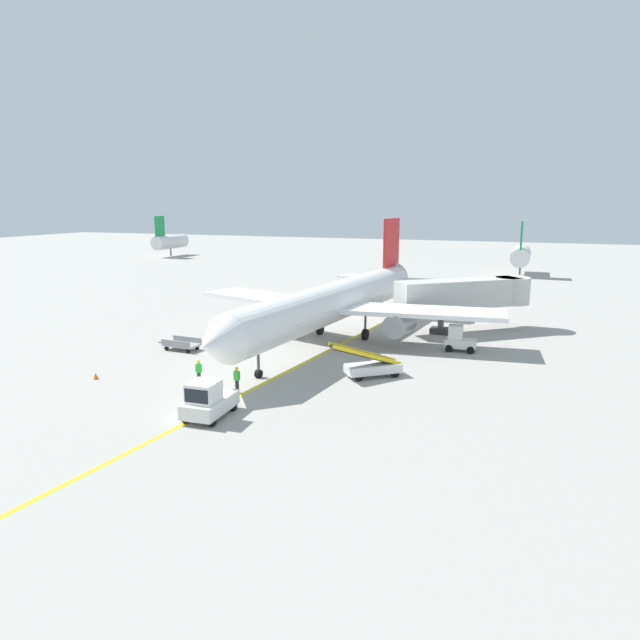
{
  "coord_description": "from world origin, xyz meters",
  "views": [
    {
      "loc": [
        17.94,
        -31.39,
        11.81
      ],
      "look_at": [
        1.99,
        10.92,
        2.5
      ],
      "focal_mm": 32.38,
      "sensor_mm": 36.0,
      "label": 1
    }
  ],
  "objects": [
    {
      "name": "ground_crew_wing_walker",
      "position": [
        0.86,
        -0.85,
        0.91
      ],
      "size": [
        0.36,
        0.24,
        1.7
      ],
      "color": "#26262D",
      "rests_on": "ground"
    },
    {
      "name": "distant_aircraft_far_left",
      "position": [
        -57.8,
        76.13,
        3.22
      ],
      "size": [
        3.0,
        10.1,
        8.8
      ],
      "color": "silver",
      "rests_on": "ground"
    },
    {
      "name": "safety_cone_nose_left",
      "position": [
        -9.51,
        -1.69,
        0.22
      ],
      "size": [
        0.36,
        0.36,
        0.44
      ],
      "primitive_type": "cone",
      "color": "orange",
      "rests_on": "ground"
    },
    {
      "name": "ground_crew_marshaller",
      "position": [
        -2.28,
        -0.25,
        0.91
      ],
      "size": [
        0.36,
        0.24,
        1.7
      ],
      "color": "#26262D",
      "rests_on": "ground"
    },
    {
      "name": "baggage_tug_near_wing",
      "position": [
        12.51,
        14.64,
        0.93
      ],
      "size": [
        2.44,
        1.39,
        2.1
      ],
      "color": "silver",
      "rests_on": "ground"
    },
    {
      "name": "baggage_cart_loaded",
      "position": [
        -8.53,
        7.03,
        0.47
      ],
      "size": [
        3.8,
        1.72,
        0.94
      ],
      "color": "#A5A5A8",
      "rests_on": "ground"
    },
    {
      "name": "ground_plane",
      "position": [
        0.0,
        0.0,
        0.0
      ],
      "size": [
        300.0,
        300.0,
        0.0
      ],
      "primitive_type": "plane",
      "color": "#9E9B93"
    },
    {
      "name": "jet_bridge",
      "position": [
        12.58,
        22.52,
        3.54
      ],
      "size": [
        11.5,
        9.98,
        4.85
      ],
      "color": "beige",
      "rests_on": "ground"
    },
    {
      "name": "distant_aircraft_mid_left",
      "position": [
        15.4,
        68.55,
        3.22
      ],
      "size": [
        3.0,
        10.1,
        8.8
      ],
      "color": "silver",
      "rests_on": "ground"
    },
    {
      "name": "belt_loader_forward_hold",
      "position": [
        7.84,
        5.42,
        0.78
      ],
      "size": [
        4.67,
        4.13,
        2.59
      ],
      "color": "silver",
      "rests_on": "ground"
    },
    {
      "name": "taxi_line_yellow",
      "position": [
        1.99,
        5.0,
        0.0
      ],
      "size": [
        9.41,
        79.51,
        0.01
      ],
      "primitive_type": "cube",
      "rotation": [
        0.0,
        0.0,
        -0.11
      ],
      "color": "yellow",
      "rests_on": "ground"
    },
    {
      "name": "pushback_tug",
      "position": [
        1.42,
        -5.17,
        0.99
      ],
      "size": [
        2.06,
        3.68,
        2.2
      ],
      "color": "silver",
      "rests_on": "ground"
    },
    {
      "name": "safety_cone_nose_right",
      "position": [
        7.63,
        9.82,
        0.22
      ],
      "size": [
        0.36,
        0.36,
        0.44
      ],
      "primitive_type": "cone",
      "color": "orange",
      "rests_on": "ground"
    },
    {
      "name": "airliner",
      "position": [
        2.06,
        14.47,
        3.42
      ],
      "size": [
        28.42,
        35.33,
        10.1
      ],
      "color": "white",
      "rests_on": "ground"
    }
  ]
}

